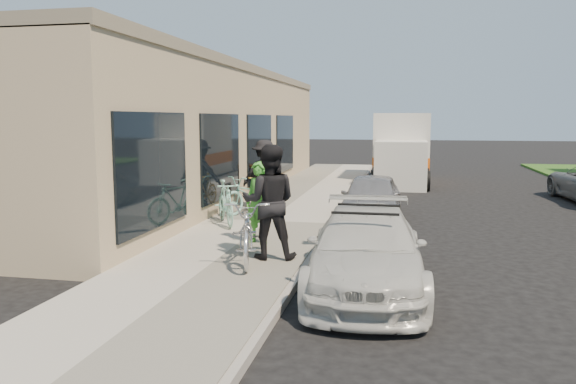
{
  "coord_description": "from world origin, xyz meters",
  "views": [
    {
      "loc": [
        1.14,
        -9.84,
        2.58
      ],
      "look_at": [
        -1.21,
        1.58,
        1.05
      ],
      "focal_mm": 35.0,
      "sensor_mm": 36.0,
      "label": 1
    }
  ],
  "objects_px": {
    "sandwich_board": "(255,181)",
    "bystander_a": "(265,174)",
    "tandem_bike": "(248,230)",
    "cruiser_bike_b": "(251,194)",
    "cruiser_bike_c": "(259,191)",
    "bike_rack": "(226,197)",
    "woman_rider": "(259,203)",
    "moving_truck": "(401,152)",
    "sedan_white": "(366,250)",
    "sedan_silver": "(372,198)",
    "bystander_b": "(269,180)",
    "man_standing": "(269,202)",
    "cruiser_bike_a": "(226,203)"
  },
  "relations": [
    {
      "from": "tandem_bike",
      "to": "cruiser_bike_c",
      "type": "xyz_separation_m",
      "value": [
        -1.25,
        5.55,
        -0.08
      ]
    },
    {
      "from": "bike_rack",
      "to": "moving_truck",
      "type": "relative_size",
      "value": 0.15
    },
    {
      "from": "bike_rack",
      "to": "sedan_silver",
      "type": "bearing_deg",
      "value": 17.49
    },
    {
      "from": "man_standing",
      "to": "cruiser_bike_b",
      "type": "height_order",
      "value": "man_standing"
    },
    {
      "from": "moving_truck",
      "to": "bystander_a",
      "type": "relative_size",
      "value": 3.04
    },
    {
      "from": "sandwich_board",
      "to": "bystander_b",
      "type": "relative_size",
      "value": 0.69
    },
    {
      "from": "sedan_white",
      "to": "tandem_bike",
      "type": "height_order",
      "value": "sedan_white"
    },
    {
      "from": "sedan_white",
      "to": "man_standing",
      "type": "height_order",
      "value": "man_standing"
    },
    {
      "from": "moving_truck",
      "to": "bystander_b",
      "type": "relative_size",
      "value": 3.81
    },
    {
      "from": "tandem_bike",
      "to": "cruiser_bike_c",
      "type": "relative_size",
      "value": 1.34
    },
    {
      "from": "bike_rack",
      "to": "bystander_a",
      "type": "distance_m",
      "value": 1.84
    },
    {
      "from": "moving_truck",
      "to": "sedan_white",
      "type": "bearing_deg",
      "value": -91.64
    },
    {
      "from": "bystander_b",
      "to": "tandem_bike",
      "type": "bearing_deg",
      "value": -78.46
    },
    {
      "from": "moving_truck",
      "to": "bystander_a",
      "type": "xyz_separation_m",
      "value": [
        -3.57,
        -8.53,
        -0.15
      ]
    },
    {
      "from": "sedan_white",
      "to": "bystander_b",
      "type": "bearing_deg",
      "value": 112.13
    },
    {
      "from": "bike_rack",
      "to": "sedan_white",
      "type": "bearing_deg",
      "value": -51.18
    },
    {
      "from": "tandem_bike",
      "to": "man_standing",
      "type": "xyz_separation_m",
      "value": [
        0.31,
        0.29,
        0.45
      ]
    },
    {
      "from": "cruiser_bike_c",
      "to": "bike_rack",
      "type": "bearing_deg",
      "value": -106.92
    },
    {
      "from": "sandwich_board",
      "to": "bystander_b",
      "type": "xyz_separation_m",
      "value": [
        0.85,
        -1.78,
        0.22
      ]
    },
    {
      "from": "bike_rack",
      "to": "sedan_white",
      "type": "height_order",
      "value": "sedan_white"
    },
    {
      "from": "cruiser_bike_a",
      "to": "tandem_bike",
      "type": "bearing_deg",
      "value": -94.21
    },
    {
      "from": "woman_rider",
      "to": "cruiser_bike_c",
      "type": "distance_m",
      "value": 4.31
    },
    {
      "from": "sedan_silver",
      "to": "woman_rider",
      "type": "distance_m",
      "value": 4.1
    },
    {
      "from": "sedan_silver",
      "to": "cruiser_bike_c",
      "type": "distance_m",
      "value": 3.12
    },
    {
      "from": "bike_rack",
      "to": "woman_rider",
      "type": "distance_m",
      "value": 2.89
    },
    {
      "from": "tandem_bike",
      "to": "man_standing",
      "type": "bearing_deg",
      "value": 27.88
    },
    {
      "from": "tandem_bike",
      "to": "cruiser_bike_b",
      "type": "bearing_deg",
      "value": 89.5
    },
    {
      "from": "woman_rider",
      "to": "bystander_b",
      "type": "relative_size",
      "value": 1.08
    },
    {
      "from": "woman_rider",
      "to": "sandwich_board",
      "type": "bearing_deg",
      "value": 127.86
    },
    {
      "from": "moving_truck",
      "to": "bystander_b",
      "type": "height_order",
      "value": "moving_truck"
    },
    {
      "from": "sandwich_board",
      "to": "woman_rider",
      "type": "height_order",
      "value": "woman_rider"
    },
    {
      "from": "sandwich_board",
      "to": "cruiser_bike_c",
      "type": "height_order",
      "value": "sandwich_board"
    },
    {
      "from": "bike_rack",
      "to": "man_standing",
      "type": "relative_size",
      "value": 0.44
    },
    {
      "from": "sandwich_board",
      "to": "bystander_a",
      "type": "relative_size",
      "value": 0.55
    },
    {
      "from": "sedan_silver",
      "to": "cruiser_bike_a",
      "type": "relative_size",
      "value": 2.11
    },
    {
      "from": "moving_truck",
      "to": "woman_rider",
      "type": "relative_size",
      "value": 3.53
    },
    {
      "from": "sedan_silver",
      "to": "bystander_b",
      "type": "xyz_separation_m",
      "value": [
        -2.87,
        0.91,
        0.29
      ]
    },
    {
      "from": "cruiser_bike_c",
      "to": "bystander_a",
      "type": "distance_m",
      "value": 0.49
    },
    {
      "from": "bike_rack",
      "to": "woman_rider",
      "type": "bearing_deg",
      "value": -59.42
    },
    {
      "from": "bystander_b",
      "to": "bike_rack",
      "type": "bearing_deg",
      "value": -104.8
    },
    {
      "from": "tandem_bike",
      "to": "cruiser_bike_b",
      "type": "height_order",
      "value": "tandem_bike"
    },
    {
      "from": "woman_rider",
      "to": "cruiser_bike_b",
      "type": "xyz_separation_m",
      "value": [
        -1.09,
        3.43,
        -0.31
      ]
    },
    {
      "from": "man_standing",
      "to": "bystander_a",
      "type": "xyz_separation_m",
      "value": [
        -1.4,
        5.29,
        -0.06
      ]
    },
    {
      "from": "cruiser_bike_a",
      "to": "cruiser_bike_c",
      "type": "height_order",
      "value": "cruiser_bike_a"
    },
    {
      "from": "sedan_white",
      "to": "man_standing",
      "type": "xyz_separation_m",
      "value": [
        -1.75,
        1.01,
        0.54
      ]
    },
    {
      "from": "sedan_silver",
      "to": "moving_truck",
      "type": "bearing_deg",
      "value": 86.85
    },
    {
      "from": "bystander_a",
      "to": "moving_truck",
      "type": "bearing_deg",
      "value": -116.74
    },
    {
      "from": "bike_rack",
      "to": "bystander_a",
      "type": "height_order",
      "value": "bystander_a"
    },
    {
      "from": "sandwich_board",
      "to": "cruiser_bike_c",
      "type": "bearing_deg",
      "value": -59.36
    },
    {
      "from": "bike_rack",
      "to": "sedan_white",
      "type": "xyz_separation_m",
      "value": [
        3.69,
        -4.59,
        -0.07
      ]
    }
  ]
}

